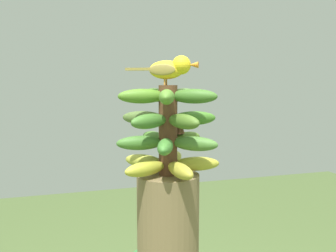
# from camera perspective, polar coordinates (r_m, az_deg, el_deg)

# --- Properties ---
(banana_bunch) EXTENTS (0.31, 0.31, 0.27)m
(banana_bunch) POSITION_cam_1_polar(r_m,az_deg,el_deg) (1.12, 0.02, -0.67)
(banana_bunch) COLOR brown
(banana_bunch) RESTS_ON banana_tree
(perched_bird) EXTENTS (0.13, 0.20, 0.09)m
(perched_bird) POSITION_cam_1_polar(r_m,az_deg,el_deg) (1.11, 0.36, 8.73)
(perched_bird) COLOR #C68933
(perched_bird) RESTS_ON banana_bunch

